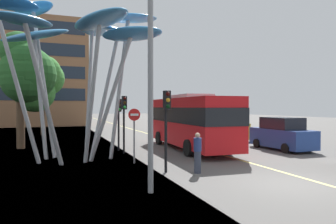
{
  "coord_description": "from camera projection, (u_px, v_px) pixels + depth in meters",
  "views": [
    {
      "loc": [
        -8.08,
        -9.04,
        2.8
      ],
      "look_at": [
        -1.9,
        7.87,
        2.5
      ],
      "focal_mm": 33.41,
      "sensor_mm": 36.0,
      "label": 1
    }
  ],
  "objects": [
    {
      "name": "tree_pavement_far",
      "position": [
        40.0,
        83.0,
        30.62
      ],
      "size": [
        4.77,
        5.3,
        7.73
      ],
      "color": "brown",
      "rests_on": "ground"
    },
    {
      "name": "car_parked_far",
      "position": [
        227.0,
        127.0,
        26.66
      ],
      "size": [
        1.94,
        4.28,
        2.27
      ],
      "color": "gold",
      "rests_on": "ground"
    },
    {
      "name": "car_side_street",
      "position": [
        198.0,
        124.0,
        31.79
      ],
      "size": [
        2.05,
        4.25,
        2.18
      ],
      "color": "gold",
      "rests_on": "ground"
    },
    {
      "name": "tree_pavement_near",
      "position": [
        25.0,
        71.0,
        20.61
      ],
      "size": [
        3.65,
        3.65,
        7.77
      ],
      "color": "brown",
      "rests_on": "ground"
    },
    {
      "name": "ground",
      "position": [
        275.0,
        187.0,
        11.05
      ],
      "size": [
        120.0,
        240.0,
        0.1
      ],
      "color": "#54514F"
    },
    {
      "name": "no_entry_sign",
      "position": [
        134.0,
        127.0,
        15.4
      ],
      "size": [
        0.6,
        0.12,
        2.71
      ],
      "color": "gray",
      "rests_on": "ground"
    },
    {
      "name": "traffic_light_kerb_near",
      "position": [
        167.0,
        113.0,
        13.19
      ],
      "size": [
        0.28,
        0.42,
        3.48
      ],
      "color": "black",
      "rests_on": "ground"
    },
    {
      "name": "traffic_light_kerb_far",
      "position": [
        124.0,
        112.0,
        18.64
      ],
      "size": [
        0.28,
        0.42,
        3.44
      ],
      "color": "black",
      "rests_on": "ground"
    },
    {
      "name": "leaf_sculpture",
      "position": [
        75.0,
        32.0,
        16.2
      ],
      "size": [
        10.2,
        10.06,
        8.78
      ],
      "color": "#9EA0A5",
      "rests_on": "ground"
    },
    {
      "name": "traffic_light_island_mid",
      "position": [
        119.0,
        113.0,
        19.75
      ],
      "size": [
        0.28,
        0.42,
        3.3
      ],
      "color": "black",
      "rests_on": "ground"
    },
    {
      "name": "backdrop_building",
      "position": [
        24.0,
        74.0,
        48.0
      ],
      "size": [
        18.26,
        12.48,
        15.68
      ],
      "color": "#8E6042",
      "rests_on": "ground"
    },
    {
      "name": "red_bus",
      "position": [
        190.0,
        119.0,
        20.59
      ],
      "size": [
        2.98,
        10.15,
        3.6
      ],
      "color": "red",
      "rests_on": "ground"
    },
    {
      "name": "street_lamp",
      "position": [
        162.0,
        52.0,
        10.23
      ],
      "size": [
        1.66,
        0.44,
        7.13
      ],
      "color": "gray",
      "rests_on": "ground"
    },
    {
      "name": "car_parked_mid",
      "position": [
        282.0,
        134.0,
        20.41
      ],
      "size": [
        2.04,
        4.56,
        2.11
      ],
      "color": "navy",
      "rests_on": "ground"
    },
    {
      "name": "pedestrian",
      "position": [
        198.0,
        153.0,
        13.16
      ],
      "size": [
        0.34,
        0.34,
        1.71
      ],
      "color": "#2D3342",
      "rests_on": "ground"
    }
  ]
}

